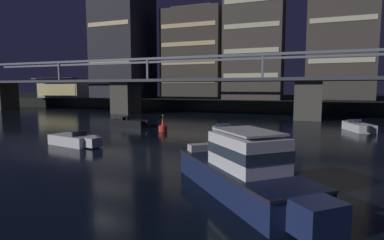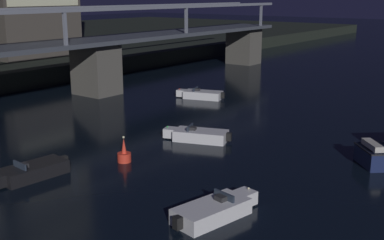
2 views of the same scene
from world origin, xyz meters
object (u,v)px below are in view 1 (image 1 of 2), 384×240
Objects in this scene: cabin_cruiser_near_left at (244,170)px; speedboat_near_center at (130,123)px; speedboat_mid_center at (75,140)px; tower_west_tall at (195,55)px; channel_buoy at (163,127)px; river_bridge at (207,89)px; speedboat_mid_left at (358,127)px; speedboat_near_right at (223,132)px; waterfront_pavilion at (65,88)px; tower_west_low at (123,10)px; tower_east_tall at (341,4)px; tower_central at (254,40)px.

cabin_cruiser_near_left reaches higher than speedboat_near_center.
cabin_cruiser_near_left is at bearing -23.52° from speedboat_mid_center.
channel_buoy is at bearing -74.71° from tower_west_tall.
tower_west_tall is at bearing 115.06° from river_bridge.
channel_buoy is (1.16, -18.32, -3.83)m from river_bridge.
speedboat_near_center is at bearing -167.39° from speedboat_mid_left.
waterfront_pavilion is at bearing 146.98° from speedboat_near_right.
tower_west_low is at bearing 133.81° from speedboat_near_right.
waterfront_pavilion is 70.21m from cabin_cruiser_near_left.
tower_east_tall is 46.41m from speedboat_near_right.
river_bridge is 28.08m from speedboat_mid_center.
tower_central reaches higher than tower_west_tall.
speedboat_near_center is (-4.34, -15.97, -3.90)m from river_bridge.
tower_west_low is 5.03× the size of cabin_cruiser_near_left.
tower_east_tall is 7.28× the size of speedboat_mid_left.
speedboat_near_right is at bearing -144.41° from speedboat_mid_left.
river_bridge is 41.83m from waterfront_pavilion.
tower_east_tall reaches higher than speedboat_mid_left.
river_bridge is at bearing 152.70° from speedboat_mid_left.
tower_west_low is 54.32m from speedboat_mid_center.
speedboat_near_center is 1.03× the size of speedboat_near_right.
speedboat_near_right is at bearing -84.74° from tower_central.
speedboat_near_center is 5.98m from channel_buoy.
waterfront_pavilion is (-30.85, -7.87, -7.73)m from tower_west_tall.
tower_east_tall is (20.58, 20.45, 16.45)m from river_bridge.
tower_central is (13.83, -2.64, 2.05)m from tower_west_tall.
tower_west_tall is at bearing 134.31° from speedboat_mid_left.
tower_west_tall is (16.48, 3.99, -10.41)m from tower_west_low.
tower_west_low is 2.03× the size of tower_west_tall.
tower_east_tall is 48.59m from speedboat_near_center.
cabin_cruiser_near_left is 24.86m from speedboat_mid_left.
waterfront_pavilion is at bearing 159.66° from speedboat_mid_left.
tower_east_tall reaches higher than speedboat_near_right.
speedboat_near_center is 2.97× the size of channel_buoy.
speedboat_mid_left is 28.17m from speedboat_mid_center.
cabin_cruiser_near_left is at bearing -53.78° from channel_buoy.
speedboat_mid_center is 2.97× the size of channel_buoy.
cabin_cruiser_near_left is (12.77, -34.16, -3.26)m from river_bridge.
cabin_cruiser_near_left reaches higher than channel_buoy.
river_bridge is at bearing -135.18° from tower_east_tall.
tower_west_low is at bearing 15.09° from waterfront_pavilion.
tower_west_tall is at bearing 98.71° from speedboat_mid_center.
tower_west_tall reaches higher than waterfront_pavilion.
speedboat_mid_center is (38.13, -39.65, -4.02)m from waterfront_pavilion.
tower_east_tall is at bearing 72.35° from speedboat_near_right.
tower_east_tall is 7.17× the size of speedboat_mid_center.
waterfront_pavilion is at bearing 163.45° from river_bridge.
tower_west_low is 57.42m from speedboat_mid_left.
speedboat_near_center and speedboat_near_right have the same top height.
tower_west_low is at bearing 123.96° from speedboat_near_center.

